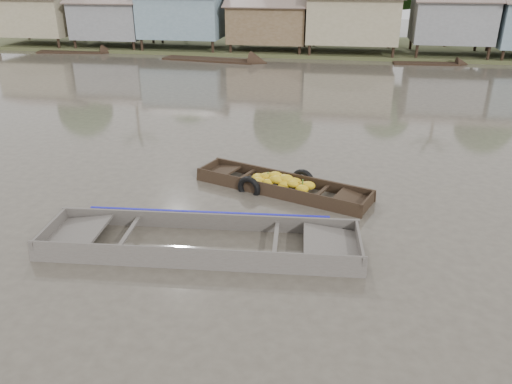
# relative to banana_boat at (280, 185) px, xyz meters

# --- Properties ---
(ground) EXTENTS (120.00, 120.00, 0.00)m
(ground) POSITION_rel_banana_boat_xyz_m (-0.52, -3.40, -0.15)
(ground) COLOR #453E35
(ground) RESTS_ON ground
(riverbank) EXTENTS (120.00, 12.47, 10.22)m
(riverbank) POSITION_rel_banana_boat_xyz_m (2.51, 28.46, 2.93)
(riverbank) COLOR #384723
(riverbank) RESTS_ON ground
(banana_boat) EXTENTS (5.49, 3.02, 0.78)m
(banana_boat) POSITION_rel_banana_boat_xyz_m (0.00, 0.00, 0.00)
(banana_boat) COLOR black
(banana_boat) RESTS_ON ground
(viewer_boat) EXTENTS (7.68, 2.60, 0.61)m
(viewer_boat) POSITION_rel_banana_boat_xyz_m (-1.37, -3.65, -0.08)
(viewer_boat) COLOR #49433D
(viewer_boat) RESTS_ON ground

